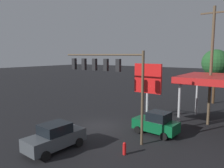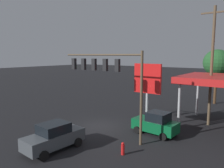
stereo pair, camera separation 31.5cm
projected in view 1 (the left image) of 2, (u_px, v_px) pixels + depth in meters
ground_plane at (100, 126)px, 20.90m from camera, size 200.00×200.00×0.00m
traffic_signal_assembly at (107, 71)px, 17.79m from camera, size 7.89×0.43×7.06m
utility_pole at (211, 64)px, 20.55m from camera, size 2.40×0.26×11.18m
price_sign at (148, 81)px, 19.69m from camera, size 2.61×0.27×5.97m
sedan_far at (55, 137)px, 15.53m from camera, size 2.27×4.50×1.93m
hatchback_crossing at (156, 123)px, 18.67m from camera, size 3.91×2.16×1.97m
street_tree at (215, 63)px, 29.93m from camera, size 3.61×3.61×7.51m
fire_hydrant at (124, 148)px, 14.82m from camera, size 0.24×0.24×0.88m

